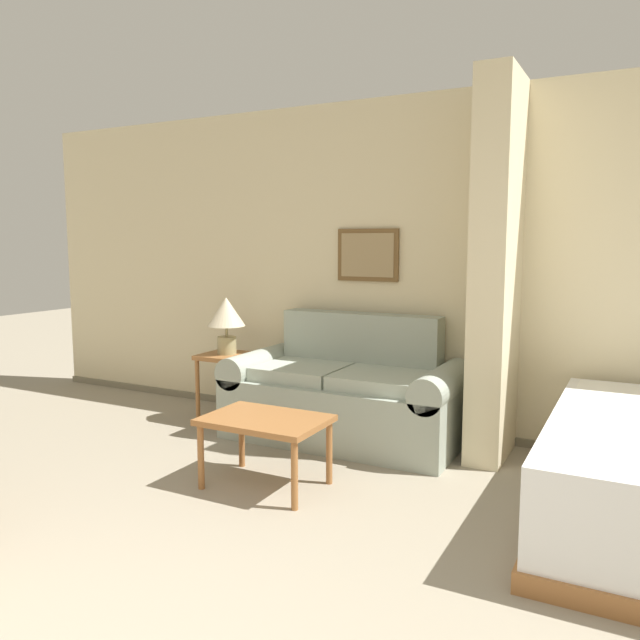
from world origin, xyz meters
The scene contains 6 objects.
wall_back centered at (0.00, 3.79, 1.29)m, with size 7.69×0.16×2.60m.
wall_partition_pillar centered at (0.65, 3.43, 1.30)m, with size 0.24×0.62×2.60m.
couch centered at (-0.42, 3.31, 0.34)m, with size 1.77×0.84×0.93m.
coffee_table centered at (-0.44, 2.23, 0.38)m, with size 0.73×0.51×0.44m.
side_table centered at (-1.48, 3.26, 0.46)m, with size 0.41×0.41×0.57m.
table_lamp centered at (-1.48, 3.26, 0.89)m, with size 0.31×0.31×0.47m.
Camera 1 is at (1.55, -0.88, 1.49)m, focal length 35.00 mm.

